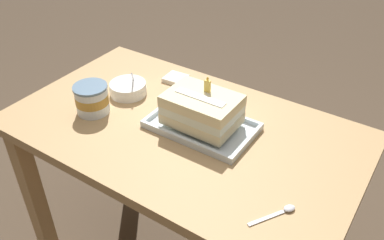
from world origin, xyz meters
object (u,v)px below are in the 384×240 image
(ice_cream_tub, at_px, (92,99))
(serving_spoon_near_tray, at_px, (283,211))
(birthday_cake, at_px, (202,109))
(foil_tray, at_px, (202,126))
(bowl_stack, at_px, (128,88))
(napkin_pile, at_px, (176,79))

(ice_cream_tub, bearing_deg, serving_spoon_near_tray, -5.03)
(birthday_cake, xyz_separation_m, serving_spoon_near_tray, (0.37, -0.19, -0.07))
(foil_tray, relative_size, ice_cream_tub, 2.95)
(bowl_stack, bearing_deg, birthday_cake, -5.13)
(serving_spoon_near_tray, bearing_deg, birthday_cake, 152.77)
(serving_spoon_near_tray, xyz_separation_m, napkin_pile, (-0.62, 0.40, 0.00))
(foil_tray, bearing_deg, serving_spoon_near_tray, -27.23)
(birthday_cake, height_order, napkin_pile, birthday_cake)
(birthday_cake, height_order, serving_spoon_near_tray, birthday_cake)
(ice_cream_tub, bearing_deg, napkin_pile, 71.00)
(serving_spoon_near_tray, relative_size, napkin_pile, 1.47)
(foil_tray, relative_size, birthday_cake, 1.50)
(bowl_stack, height_order, ice_cream_tub, bowl_stack)
(ice_cream_tub, bearing_deg, bowl_stack, 81.09)
(serving_spoon_near_tray, bearing_deg, napkin_pile, 147.40)
(birthday_cake, distance_m, ice_cream_tub, 0.39)
(birthday_cake, bearing_deg, bowl_stack, 174.87)
(napkin_pile, bearing_deg, foil_tray, -39.45)
(birthday_cake, distance_m, bowl_stack, 0.35)
(foil_tray, height_order, bowl_stack, bowl_stack)
(bowl_stack, bearing_deg, foil_tray, -5.13)
(bowl_stack, height_order, napkin_pile, bowl_stack)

